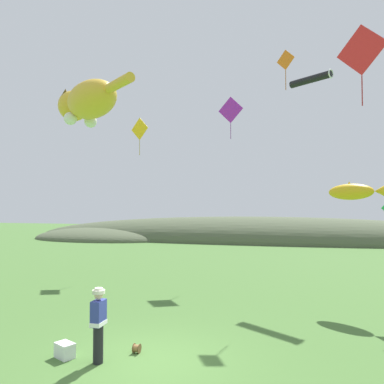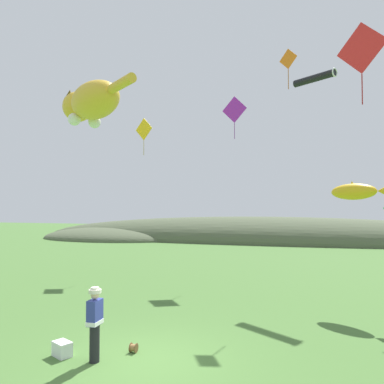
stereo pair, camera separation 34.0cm
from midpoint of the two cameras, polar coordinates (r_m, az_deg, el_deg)
ground_plane at (r=9.89m, az=-5.93°, el=-24.30°), size 120.00×120.00×0.00m
distant_hill_ridge at (r=40.75m, az=8.19°, el=-7.34°), size 52.68×11.99×5.14m
festival_attendant at (r=9.74m, az=-13.59°, el=-18.66°), size 0.30×0.42×1.77m
kite_spool at (r=10.40m, az=-7.90°, el=-22.46°), size 0.17×0.24×0.24m
picnic_cooler at (r=10.52m, az=-18.25°, el=-21.77°), size 0.58×0.51×0.36m
kite_giant_cat at (r=19.67m, az=-14.67°, el=13.00°), size 5.80×4.59×2.09m
kite_fish_windsock at (r=15.62m, az=24.83°, el=0.10°), size 2.33×1.85×0.73m
kite_tube_streamer at (r=20.02m, az=18.68°, el=16.11°), size 2.04×1.57×0.44m
kite_diamond_orange at (r=18.01m, az=15.00°, el=18.93°), size 0.78×0.50×1.82m
kite_diamond_red at (r=12.69m, az=25.16°, el=19.20°), size 1.27×0.86×2.43m
kite_diamond_violet at (r=21.66m, az=6.94°, el=12.33°), size 1.46×0.41×2.41m
kite_diamond_gold at (r=22.84m, az=-6.92°, el=9.45°), size 1.27×0.51×2.26m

